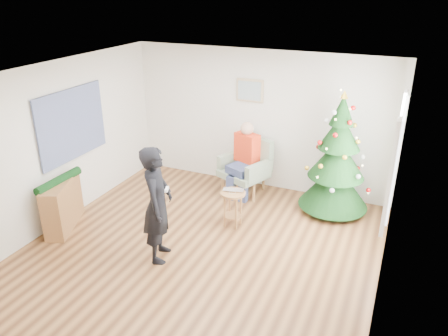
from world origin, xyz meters
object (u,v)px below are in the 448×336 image
at_px(standing_man, 158,205).
at_px(christmas_tree, 337,160).
at_px(console, 63,204).
at_px(stool, 233,208).
at_px(armchair, 246,173).

bearing_deg(standing_man, christmas_tree, -59.42).
bearing_deg(console, christmas_tree, 7.88).
distance_m(stool, console, 2.73).
distance_m(christmas_tree, console, 4.54).
distance_m(armchair, standing_man, 2.54).
bearing_deg(console, armchair, 23.89).
relative_size(christmas_tree, armchair, 2.05).
distance_m(christmas_tree, standing_man, 3.13).
relative_size(stool, armchair, 0.58).
bearing_deg(armchair, console, -111.01).
distance_m(christmas_tree, armchair, 1.74).
relative_size(armchair, standing_man, 0.61).
bearing_deg(standing_man, armchair, -27.93).
xyz_separation_m(stool, console, (-2.49, -1.13, 0.09)).
distance_m(standing_man, console, 1.92).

